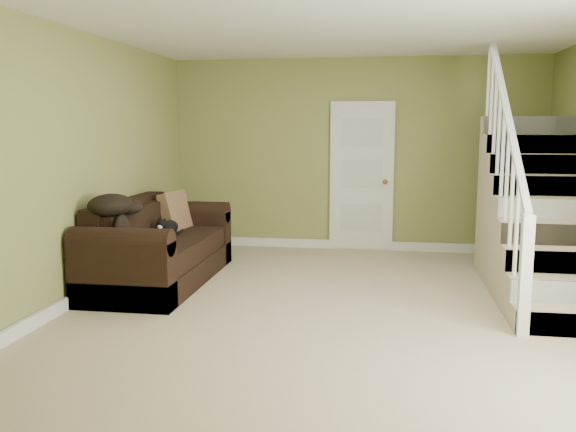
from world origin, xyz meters
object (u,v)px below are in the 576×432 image
(sofa, at_px, (157,251))
(banana, at_px, (159,241))
(side_table, at_px, (180,233))
(cat, at_px, (168,228))

(sofa, relative_size, banana, 12.12)
(sofa, bearing_deg, side_table, 97.49)
(sofa, relative_size, cat, 4.84)
(cat, bearing_deg, side_table, 109.19)
(sofa, xyz_separation_m, banana, (0.14, -0.29, 0.17))
(sofa, bearing_deg, banana, -64.78)
(side_table, xyz_separation_m, cat, (0.22, -1.00, 0.25))
(banana, bearing_deg, sofa, 84.09)
(sofa, xyz_separation_m, side_table, (-0.16, 1.18, -0.02))
(side_table, distance_m, cat, 1.05)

